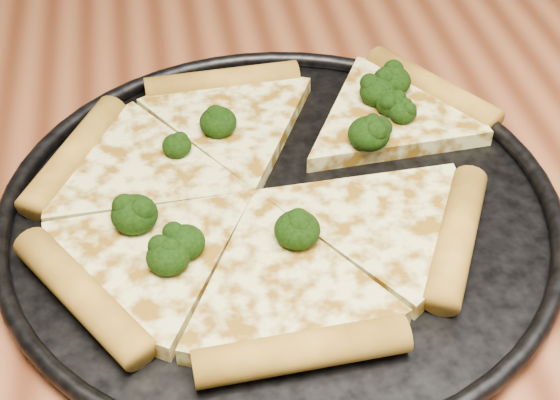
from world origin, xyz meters
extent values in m
cube|color=brown|center=(0.00, 0.00, 0.73)|extent=(1.20, 0.90, 0.04)
cylinder|color=black|center=(-0.10, 0.02, 0.75)|extent=(0.36, 0.36, 0.01)
torus|color=black|center=(-0.10, 0.02, 0.76)|extent=(0.37, 0.37, 0.01)
cylinder|color=gold|center=(0.03, 0.13, 0.77)|extent=(0.08, 0.11, 0.02)
cylinder|color=gold|center=(-0.12, 0.17, 0.77)|extent=(0.12, 0.03, 0.02)
cylinder|color=gold|center=(-0.24, 0.10, 0.77)|extent=(0.07, 0.12, 0.02)
cylinder|color=gold|center=(-0.23, -0.04, 0.77)|extent=(0.08, 0.11, 0.02)
cylinder|color=gold|center=(-0.11, -0.10, 0.77)|extent=(0.12, 0.03, 0.02)
cylinder|color=gold|center=(0.00, -0.03, 0.77)|extent=(0.07, 0.12, 0.02)
ellipsoid|color=black|center=(-0.02, 0.08, 0.77)|extent=(0.02, 0.02, 0.01)
ellipsoid|color=black|center=(-0.10, -0.01, 0.78)|extent=(0.03, 0.03, 0.02)
ellipsoid|color=black|center=(-0.16, 0.08, 0.77)|extent=(0.02, 0.02, 0.02)
ellipsoid|color=black|center=(-0.01, 0.11, 0.77)|extent=(0.02, 0.02, 0.02)
ellipsoid|color=black|center=(-0.03, 0.07, 0.78)|extent=(0.03, 0.03, 0.02)
ellipsoid|color=black|center=(-0.17, -0.01, 0.78)|extent=(0.03, 0.03, 0.02)
ellipsoid|color=black|center=(0.00, 0.10, 0.77)|extent=(0.02, 0.02, 0.02)
ellipsoid|color=black|center=(-0.01, 0.12, 0.78)|extent=(0.03, 0.03, 0.02)
ellipsoid|color=black|center=(0.00, 0.13, 0.78)|extent=(0.03, 0.03, 0.02)
ellipsoid|color=black|center=(-0.18, -0.02, 0.78)|extent=(0.03, 0.03, 0.02)
ellipsoid|color=black|center=(-0.20, 0.02, 0.78)|extent=(0.03, 0.03, 0.02)
ellipsoid|color=black|center=(-0.13, 0.10, 0.78)|extent=(0.03, 0.03, 0.02)
camera|label=1|loc=(-0.17, -0.37, 1.13)|focal=53.31mm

